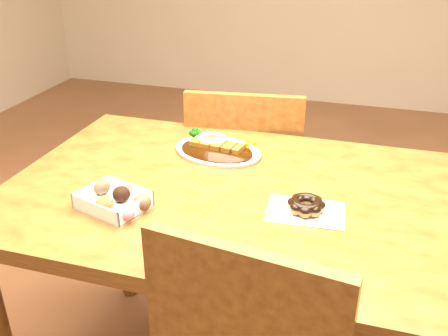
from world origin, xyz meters
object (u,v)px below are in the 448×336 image
(chair_far, at_px, (246,183))
(katsu_curry_plate, at_px, (217,148))
(pon_de_ring, at_px, (306,205))
(donut_box, at_px, (113,200))
(table, at_px, (235,221))

(chair_far, bearing_deg, katsu_curry_plate, 80.55)
(chair_far, xyz_separation_m, pon_de_ring, (0.30, -0.60, 0.29))
(katsu_curry_plate, bearing_deg, chair_far, 88.15)
(chair_far, relative_size, donut_box, 4.54)
(katsu_curry_plate, bearing_deg, table, -60.29)
(katsu_curry_plate, xyz_separation_m, pon_de_ring, (0.31, -0.26, 0.00))
(katsu_curry_plate, relative_size, donut_box, 1.56)
(chair_far, height_order, donut_box, chair_far)
(donut_box, bearing_deg, katsu_curry_plate, 69.50)
(table, xyz_separation_m, chair_far, (-0.11, 0.54, -0.17))
(chair_far, xyz_separation_m, donut_box, (-0.15, -0.71, 0.29))
(pon_de_ring, bearing_deg, chair_far, 116.44)
(katsu_curry_plate, relative_size, pon_de_ring, 1.56)
(katsu_curry_plate, bearing_deg, pon_de_ring, -40.64)
(katsu_curry_plate, height_order, donut_box, katsu_curry_plate)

